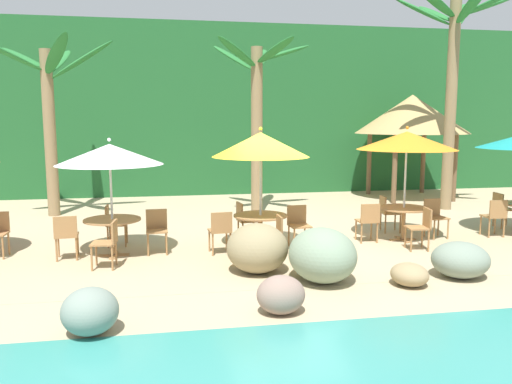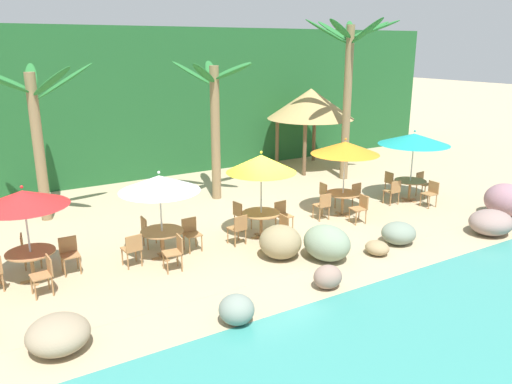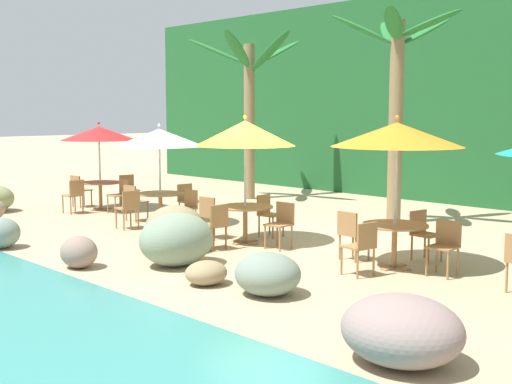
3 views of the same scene
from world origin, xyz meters
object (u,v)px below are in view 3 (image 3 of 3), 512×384
(chair_white_right, at_px, (129,206))
(chair_yellow_left, at_px, (211,214))
(umbrella_orange, at_px, (397,135))
(dining_table_red, at_px, (100,187))
(chair_white_left, at_px, (134,200))
(chair_orange_seaward, at_px, (445,243))
(chair_red_seaward, at_px, (120,193))
(chair_white_inland, at_px, (188,199))
(chair_red_right, at_px, (75,194))
(dining_table_white, at_px, (160,198))
(chair_red_inland, at_px, (128,188))
(chair_orange_right, at_px, (362,245))
(chair_yellow_seaward, at_px, (282,222))
(umbrella_yellow, at_px, (245,133))
(chair_yellow_inland, at_px, (268,212))
(palm_tree_second, at_px, (397,85))
(chair_orange_left, at_px, (351,232))
(umbrella_red, at_px, (99,133))
(chair_orange_inland, at_px, (423,231))
(dining_table_orange, at_px, (395,232))
(palm_tree_nearest, at_px, (250,89))
(chair_white_seaward, at_px, (187,206))
(chair_yellow_right, at_px, (216,223))
(chair_red_left, at_px, (79,188))
(umbrella_white, at_px, (159,138))
(dining_table_yellow, at_px, (245,212))

(chair_white_right, distance_m, chair_yellow_left, 2.17)
(chair_white_right, relative_size, umbrella_orange, 0.34)
(umbrella_orange, bearing_deg, dining_table_red, 179.66)
(chair_white_left, distance_m, chair_orange_seaward, 7.91)
(chair_white_left, distance_m, umbrella_orange, 7.26)
(chair_red_seaward, bearing_deg, chair_white_inland, 12.81)
(chair_red_right, xyz_separation_m, chair_white_right, (2.94, -0.31, 0.00))
(chair_white_inland, bearing_deg, dining_table_white, -84.54)
(chair_red_inland, bearing_deg, chair_red_right, -85.73)
(umbrella_orange, height_order, chair_orange_right, umbrella_orange)
(chair_yellow_seaward, bearing_deg, chair_yellow_left, -168.57)
(chair_red_right, distance_m, umbrella_yellow, 6.10)
(chair_yellow_inland, bearing_deg, palm_tree_second, 74.98)
(chair_red_seaward, bearing_deg, dining_table_white, -9.25)
(chair_white_right, bearing_deg, chair_red_right, 174.07)
(umbrella_yellow, distance_m, chair_yellow_left, 1.86)
(chair_orange_left, bearing_deg, chair_red_seaward, 178.54)
(chair_yellow_inland, bearing_deg, umbrella_red, -175.48)
(chair_orange_inland, bearing_deg, chair_orange_left, -132.63)
(dining_table_orange, relative_size, palm_tree_nearest, 0.23)
(chair_white_seaward, bearing_deg, chair_yellow_right, -25.54)
(chair_red_left, xyz_separation_m, chair_white_inland, (3.84, 0.72, 0.00))
(umbrella_white, xyz_separation_m, umbrella_orange, (6.21, 0.24, 0.21))
(umbrella_white, relative_size, chair_orange_seaward, 2.66)
(chair_white_seaward, distance_m, palm_tree_nearest, 6.10)
(chair_white_right, distance_m, chair_yellow_seaward, 3.87)
(chair_white_right, bearing_deg, palm_tree_nearest, 110.23)
(chair_yellow_inland, relative_size, dining_table_orange, 0.79)
(chair_red_right, xyz_separation_m, dining_table_white, (2.93, 0.55, 0.10))
(chair_white_inland, relative_size, chair_orange_right, 1.00)
(dining_table_red, height_order, palm_tree_second, palm_tree_second)
(dining_table_white, distance_m, chair_white_right, 0.86)
(chair_red_right, relative_size, dining_table_orange, 0.79)
(chair_red_left, height_order, palm_tree_nearest, palm_tree_nearest)
(chair_orange_seaward, relative_size, chair_orange_inland, 1.00)
(dining_table_yellow, relative_size, palm_tree_nearest, 0.23)
(chair_red_seaward, distance_m, chair_yellow_seaward, 6.00)
(chair_yellow_right, bearing_deg, dining_table_red, 168.70)
(umbrella_orange, xyz_separation_m, chair_orange_right, (-0.02, -0.85, -1.70))
(umbrella_red, relative_size, chair_yellow_inland, 2.67)
(chair_red_seaward, distance_m, chair_orange_right, 8.48)
(dining_table_white, xyz_separation_m, chair_white_right, (0.01, -0.85, -0.10))
(umbrella_yellow, xyz_separation_m, chair_yellow_right, (0.10, -0.85, -1.65))
(chair_white_seaward, bearing_deg, chair_red_seaward, 175.36)
(palm_tree_second, bearing_deg, chair_orange_left, -65.45)
(chair_red_seaward, distance_m, chair_yellow_inland, 4.97)
(palm_tree_nearest, bearing_deg, umbrella_yellow, -44.06)
(chair_orange_seaward, height_order, chair_orange_inland, same)
(dining_table_white, xyz_separation_m, chair_orange_seaward, (7.05, 0.41, -0.10))
(chair_red_right, distance_m, palm_tree_second, 8.41)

